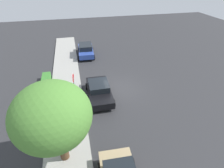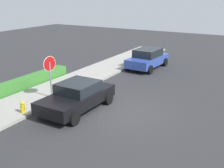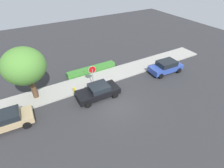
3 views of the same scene
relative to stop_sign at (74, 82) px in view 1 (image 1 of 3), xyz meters
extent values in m
plane|color=#2D2D30|center=(0.44, -4.03, -1.68)|extent=(60.00, 60.00, 0.00)
cube|color=#9E9B93|center=(0.44, 0.80, -1.61)|extent=(32.00, 2.80, 0.14)
cylinder|color=gray|center=(0.00, 0.00, -0.63)|extent=(0.08, 0.08, 2.10)
cylinder|color=white|center=(0.00, 0.00, 0.35)|extent=(0.81, 0.13, 0.81)
cylinder|color=red|center=(0.00, 0.00, 0.35)|extent=(0.76, 0.13, 0.76)
cube|color=black|center=(-0.43, -2.04, -1.08)|extent=(4.29, 1.95, 0.59)
cube|color=black|center=(-0.29, -2.04, -0.53)|extent=(1.90, 1.69, 0.52)
cylinder|color=black|center=(1.04, -1.11, -1.36)|extent=(0.64, 0.23, 0.64)
cylinder|color=black|center=(1.01, -3.00, -1.36)|extent=(0.64, 0.23, 0.64)
cylinder|color=black|center=(-1.86, -1.07, -1.36)|extent=(0.64, 0.23, 0.64)
cylinder|color=black|center=(-1.89, -2.96, -1.36)|extent=(0.64, 0.23, 0.64)
cylinder|color=black|center=(-7.26, -2.75, -1.36)|extent=(0.65, 0.25, 0.64)
cube|color=#2D479E|center=(8.87, -1.83, -1.06)|extent=(4.19, 2.01, 0.63)
cube|color=black|center=(8.93, -1.83, -0.46)|extent=(2.30, 1.70, 0.58)
cylinder|color=black|center=(10.31, -0.99, -1.36)|extent=(0.65, 0.25, 0.64)
cylinder|color=black|center=(10.22, -2.80, -1.36)|extent=(0.65, 0.25, 0.64)
cylinder|color=black|center=(7.52, -0.86, -1.36)|extent=(0.65, 0.25, 0.64)
cylinder|color=black|center=(7.44, -2.67, -1.36)|extent=(0.65, 0.25, 0.64)
cylinder|color=#513823|center=(-5.87, 0.93, -0.37)|extent=(0.50, 0.50, 2.62)
ellipsoid|color=#4C8433|center=(-6.07, 1.04, 1.99)|extent=(3.84, 3.84, 3.36)
cylinder|color=gold|center=(-2.26, -0.20, -1.40)|extent=(0.22, 0.22, 0.55)
sphere|color=gold|center=(-2.26, -0.20, -1.07)|extent=(0.21, 0.21, 0.21)
cylinder|color=gold|center=(-2.11, -0.20, -1.35)|extent=(0.08, 0.09, 0.09)
cube|color=#387A2D|center=(1.04, 2.69, -1.34)|extent=(6.16, 0.76, 0.69)
camera|label=1|loc=(-12.64, -0.36, 7.79)|focal=28.00mm
camera|label=2|loc=(-10.80, -10.03, 3.91)|focal=45.00mm
camera|label=3|loc=(-6.03, -14.62, 9.67)|focal=28.00mm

